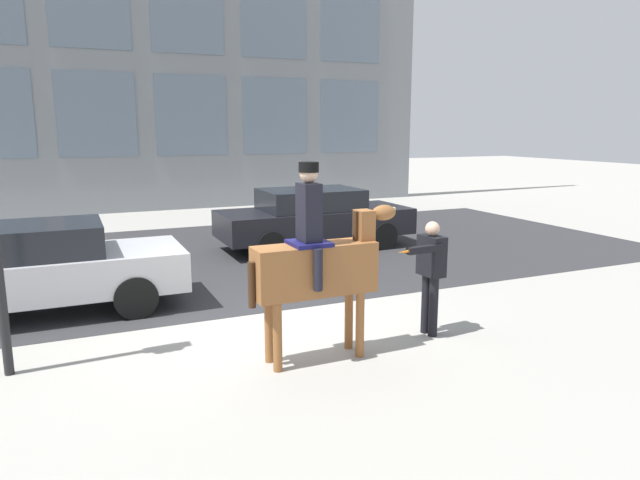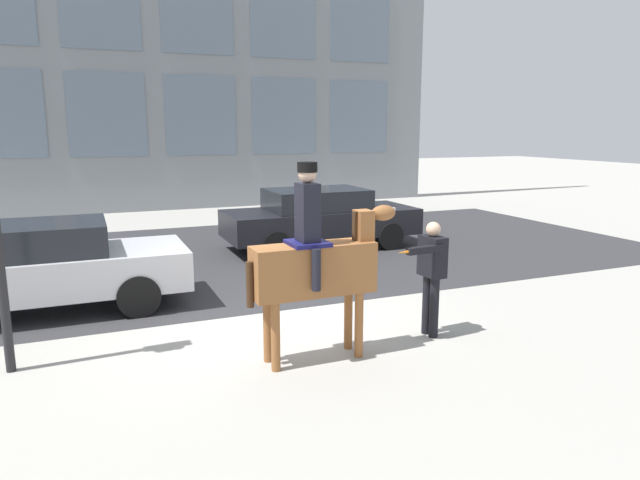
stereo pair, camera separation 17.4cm
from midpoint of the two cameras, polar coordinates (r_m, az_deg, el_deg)
The scene contains 6 objects.
ground_plane at distance 8.64m, azimuth -4.17°, elevation -8.27°, with size 80.00×80.00×0.00m, color #9E9B93.
road_surface at distance 13.07m, azimuth -10.80°, elevation -1.73°, with size 21.22×8.50×0.01m.
mounted_horse_lead at distance 6.98m, azimuth 0.36°, elevation -2.26°, with size 1.98×0.65×2.47m.
pedestrian_bystander at distance 8.01m, azimuth 11.69°, elevation -2.92°, with size 0.82×0.48×1.62m.
street_car_near_lane at distance 9.86m, azimuth -25.90°, elevation -2.37°, with size 4.44×1.79×1.43m.
street_car_far_lane at distance 13.77m, azimuth 0.34°, elevation 2.31°, with size 4.62×1.91×1.44m.
Camera 2 is at (-2.47, -7.78, 2.86)m, focal length 32.00 mm.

